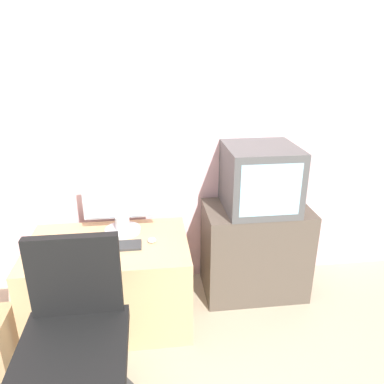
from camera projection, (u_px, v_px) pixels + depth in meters
wall_back at (130, 112)px, 2.50m from camera, size 4.40×0.05×2.60m
desk at (111, 282)px, 2.43m from camera, size 1.00×0.64×0.57m
side_stand at (255, 250)px, 2.71m from camera, size 0.73×0.45×0.67m
main_monitor at (121, 204)px, 2.40m from camera, size 0.48×0.24×0.41m
keyboard at (117, 246)px, 2.28m from camera, size 0.30×0.12×0.01m
mouse at (152, 240)px, 2.33m from camera, size 0.05×0.04×0.03m
crt_tv at (260, 178)px, 2.51m from camera, size 0.47×0.47×0.44m
office_chair at (77, 351)px, 1.75m from camera, size 0.58×0.58×0.91m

